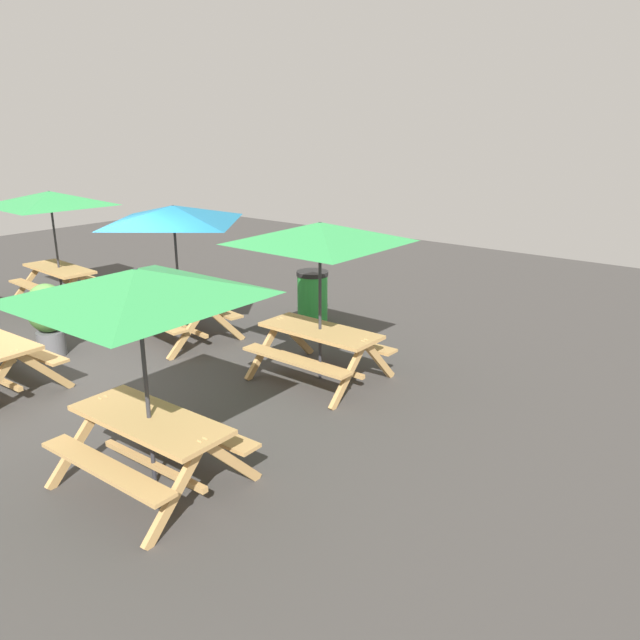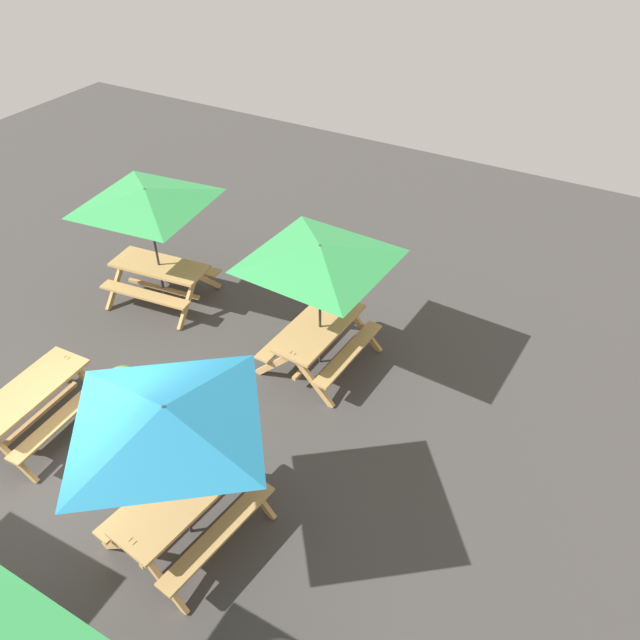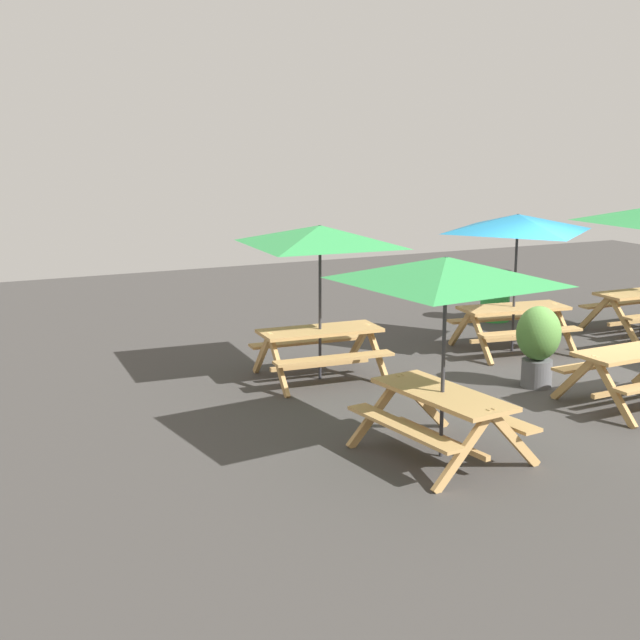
{
  "view_description": "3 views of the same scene",
  "coord_description": "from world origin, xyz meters",
  "px_view_note": "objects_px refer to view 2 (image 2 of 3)",
  "views": [
    {
      "loc": [
        -8.43,
        4.8,
        3.61
      ],
      "look_at": [
        -3.12,
        -1.81,
        0.9
      ],
      "focal_mm": 35.0,
      "sensor_mm": 36.0,
      "label": 1
    },
    {
      "loc": [
        -3.32,
        -5.39,
        7.1
      ],
      "look_at": [
        3.51,
        -1.55,
        0.9
      ],
      "focal_mm": 35.0,
      "sensor_mm": 36.0,
      "label": 2
    },
    {
      "loc": [
        9.01,
        10.03,
        3.67
      ],
      "look_at": [
        3.51,
        -1.55,
        0.9
      ],
      "focal_mm": 50.0,
      "sensor_mm": 36.0,
      "label": 3
    }
  ],
  "objects_px": {
    "picnic_table_5": "(168,426)",
    "potted_plant_0": "(126,396)",
    "picnic_table_1": "(320,263)",
    "picnic_table_0": "(31,400)",
    "picnic_table_4": "(147,205)"
  },
  "relations": [
    {
      "from": "picnic_table_0",
      "to": "picnic_table_1",
      "type": "xyz_separation_m",
      "value": [
        3.32,
        -2.96,
        1.43
      ]
    },
    {
      "from": "picnic_table_0",
      "to": "picnic_table_5",
      "type": "distance_m",
      "value": 3.43
    },
    {
      "from": "picnic_table_4",
      "to": "picnic_table_5",
      "type": "bearing_deg",
      "value": 127.01
    },
    {
      "from": "picnic_table_0",
      "to": "picnic_table_5",
      "type": "height_order",
      "value": "picnic_table_5"
    },
    {
      "from": "picnic_table_4",
      "to": "picnic_table_5",
      "type": "distance_m",
      "value": 5.23
    },
    {
      "from": "picnic_table_1",
      "to": "picnic_table_5",
      "type": "xyz_separation_m",
      "value": [
        -3.64,
        -0.14,
        0.0
      ]
    },
    {
      "from": "picnic_table_5",
      "to": "potted_plant_0",
      "type": "relative_size",
      "value": 1.97
    },
    {
      "from": "picnic_table_5",
      "to": "potted_plant_0",
      "type": "distance_m",
      "value": 2.46
    },
    {
      "from": "picnic_table_5",
      "to": "picnic_table_0",
      "type": "bearing_deg",
      "value": 91.55
    },
    {
      "from": "picnic_table_5",
      "to": "picnic_table_1",
      "type": "bearing_deg",
      "value": 9.54
    },
    {
      "from": "picnic_table_0",
      "to": "potted_plant_0",
      "type": "relative_size",
      "value": 1.57
    },
    {
      "from": "picnic_table_0",
      "to": "picnic_table_5",
      "type": "xyz_separation_m",
      "value": [
        -0.31,
        -3.1,
        1.43
      ]
    },
    {
      "from": "picnic_table_5",
      "to": "potted_plant_0",
      "type": "xyz_separation_m",
      "value": [
        0.97,
        1.85,
        -1.31
      ]
    },
    {
      "from": "picnic_table_4",
      "to": "picnic_table_5",
      "type": "xyz_separation_m",
      "value": [
        -3.77,
        -3.63,
        0.0
      ]
    },
    {
      "from": "picnic_table_0",
      "to": "picnic_table_5",
      "type": "bearing_deg",
      "value": -98.33
    }
  ]
}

